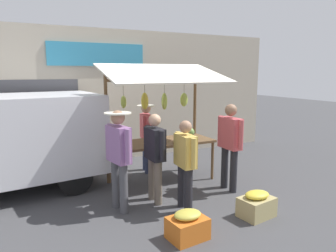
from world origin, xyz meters
TOP-DOWN VIEW (x-y plane):
  - ground_plane at (0.00, 0.00)m, footprint 40.00×40.00m
  - street_backdrop at (0.05, -2.20)m, footprint 9.00×0.30m
  - market_stall at (-0.03, -0.02)m, footprint 2.50×1.46m
  - vendor_with_sunhat at (0.03, -0.75)m, footprint 0.42×0.68m
  - shopper_in_striped_shirt at (0.58, 0.93)m, footprint 0.22×0.69m
  - shopper_with_ponytail at (0.26, 1.45)m, footprint 0.24×0.67m
  - shopper_with_shopping_bag at (-0.97, 1.07)m, footprint 0.23×0.72m
  - shopper_in_grey_tee at (1.26, 0.98)m, footprint 0.44×0.71m
  - produce_crate_near at (0.71, 2.31)m, footprint 0.56×0.46m
  - produce_crate_side at (-0.64, 2.22)m, footprint 0.60×0.47m

SIDE VIEW (x-z plane):
  - ground_plane at x=0.00m, z-range 0.00..0.00m
  - produce_crate_near at x=0.71m, z-range -0.02..0.40m
  - produce_crate_side at x=-0.64m, z-range -0.02..0.41m
  - shopper_with_ponytail at x=0.26m, z-range 0.11..1.65m
  - shopper_in_striped_shirt at x=0.58m, z-range 0.12..1.73m
  - vendor_with_sunhat at x=0.03m, z-range 0.14..1.75m
  - shopper_with_shopping_bag at x=-0.97m, z-range 0.15..1.86m
  - shopper_in_grey_tee at x=1.26m, z-range 0.16..1.88m
  - market_stall at x=-0.03m, z-range 0.29..2.78m
  - street_backdrop at x=0.05m, z-range 0.00..3.40m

